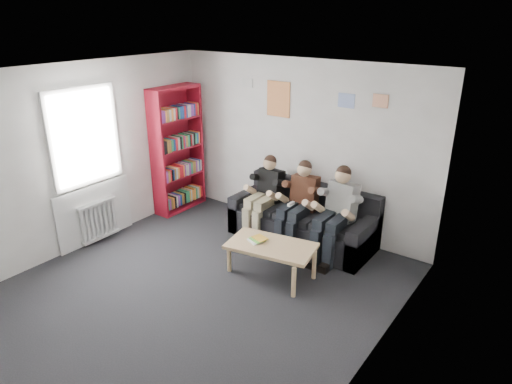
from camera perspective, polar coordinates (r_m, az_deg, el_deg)
room_shell at (r=5.34m, az=-8.51°, el=-0.32°), size 5.00×5.00×5.00m
sofa at (r=7.08m, az=5.94°, el=-3.69°), size 2.21×0.90×0.85m
bookshelf at (r=8.05m, az=-9.77°, el=5.22°), size 0.33×0.98×2.18m
coffee_table at (r=6.10m, az=1.92°, el=-7.03°), size 1.14×0.63×0.46m
game_cases at (r=6.14m, az=0.17°, el=-5.94°), size 0.24×0.20×0.05m
person_left at (r=7.10m, az=0.95°, el=-0.57°), size 0.38×0.80×1.27m
person_middle at (r=6.78m, az=5.20°, el=-1.65°), size 0.39×0.84×1.30m
person_right at (r=6.51m, az=9.83°, el=-2.78°), size 0.41×0.88×1.34m
radiator at (r=7.40m, az=-19.06°, el=-3.34°), size 0.10×0.64×0.60m
window at (r=7.21m, az=-20.06°, el=1.72°), size 0.05×1.30×2.36m
poster_large at (r=7.27m, az=2.81°, el=11.52°), size 0.42×0.01×0.55m
poster_blue at (r=6.70m, az=11.22°, el=11.14°), size 0.25×0.01×0.20m
poster_pink at (r=6.50m, az=15.30°, el=10.93°), size 0.22×0.01×0.18m
poster_sign at (r=7.58m, az=-1.05°, el=13.50°), size 0.20×0.01×0.14m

